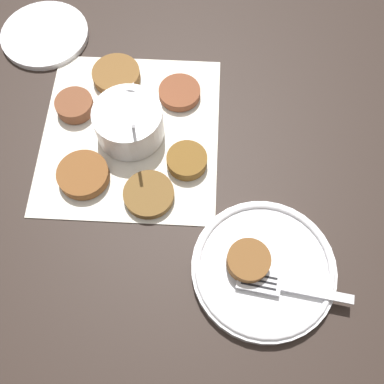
% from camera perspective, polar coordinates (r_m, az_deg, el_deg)
% --- Properties ---
extents(ground_plane, '(4.00, 4.00, 0.00)m').
position_cam_1_polar(ground_plane, '(0.71, -6.67, 6.55)').
color(ground_plane, black).
extents(napkin, '(0.31, 0.29, 0.00)m').
position_cam_1_polar(napkin, '(0.72, -7.81, 7.39)').
color(napkin, silver).
rests_on(napkin, ground_plane).
extents(sauce_bowl, '(0.12, 0.10, 0.11)m').
position_cam_1_polar(sauce_bowl, '(0.70, -7.98, 8.62)').
color(sauce_bowl, silver).
rests_on(sauce_bowl, napkin).
extents(fritter_0, '(0.06, 0.06, 0.02)m').
position_cam_1_polar(fritter_0, '(0.68, -0.65, 4.02)').
color(fritter_0, brown).
rests_on(fritter_0, napkin).
extents(fritter_1, '(0.08, 0.08, 0.02)m').
position_cam_1_polar(fritter_1, '(0.78, -9.59, 14.44)').
color(fritter_1, brown).
rests_on(fritter_1, napkin).
extents(fritter_2, '(0.07, 0.07, 0.01)m').
position_cam_1_polar(fritter_2, '(0.75, -1.59, 12.51)').
color(fritter_2, brown).
rests_on(fritter_2, napkin).
extents(fritter_3, '(0.08, 0.08, 0.02)m').
position_cam_1_polar(fritter_3, '(0.68, -13.65, 2.14)').
color(fritter_3, brown).
rests_on(fritter_3, napkin).
extents(fritter_4, '(0.06, 0.06, 0.02)m').
position_cam_1_polar(fritter_4, '(0.75, -14.68, 10.58)').
color(fritter_4, brown).
rests_on(fritter_4, napkin).
extents(fritter_5, '(0.07, 0.07, 0.01)m').
position_cam_1_polar(fritter_5, '(0.66, -5.51, -0.31)').
color(fritter_5, brown).
rests_on(fritter_5, napkin).
extents(serving_plate, '(0.20, 0.20, 0.02)m').
position_cam_1_polar(serving_plate, '(0.62, 9.09, -9.60)').
color(serving_plate, silver).
rests_on(serving_plate, ground_plane).
extents(fritter_on_plate, '(0.06, 0.06, 0.02)m').
position_cam_1_polar(fritter_on_plate, '(0.60, 7.18, -8.66)').
color(fritter_on_plate, brown).
rests_on(fritter_on_plate, serving_plate).
extents(fork, '(0.04, 0.15, 0.00)m').
position_cam_1_polar(fork, '(0.61, 11.33, -11.60)').
color(fork, silver).
rests_on(fork, serving_plate).
extents(extra_saucer, '(0.15, 0.15, 0.01)m').
position_cam_1_polar(extra_saucer, '(0.87, -18.17, 18.44)').
color(extra_saucer, silver).
rests_on(extra_saucer, ground_plane).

